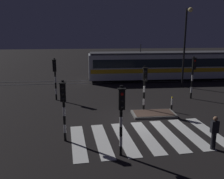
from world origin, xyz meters
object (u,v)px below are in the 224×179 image
Objects in this scene: traffic_light_corner_near_left at (64,102)px; traffic_light_corner_far_right at (193,71)px; traffic_light_corner_far_left at (55,73)px; traffic_light_kerb_mid_left at (121,111)px; bollard_island_edge at (172,104)px; pedestrian_waiting_at_kerb at (214,133)px; traffic_light_median_centre at (145,82)px; street_lamp_trackside_right at (186,39)px; tram at (162,65)px.

traffic_light_corner_far_right is (10.00, 7.43, 0.19)m from traffic_light_corner_near_left.
traffic_light_corner_far_right is (11.34, -0.71, 0.06)m from traffic_light_corner_far_left.
traffic_light_kerb_mid_left is 3.03× the size of bollard_island_edge.
traffic_light_corner_near_left is 1.92× the size of pedestrian_waiting_at_kerb.
traffic_light_median_centre is at bearing -148.27° from traffic_light_corner_far_right.
traffic_light_corner_far_left is 12.96m from street_lamp_trackside_right.
traffic_light_median_centre is 2.98× the size of bollard_island_edge.
pedestrian_waiting_at_kerb is at bearing -12.66° from traffic_light_corner_near_left.
traffic_light_corner_far_right is at bearing 51.87° from traffic_light_kerb_mid_left.
traffic_light_median_centre is at bearing -112.45° from tram.
street_lamp_trackside_right reaches higher than bollard_island_edge.
traffic_light_corner_near_left is at bearing 167.34° from pedestrian_waiting_at_kerb.
traffic_light_kerb_mid_left is at bearing -128.13° from traffic_light_corner_far_right.
street_lamp_trackside_right reaches higher than traffic_light_corner_far_left.
traffic_light_corner_far_right reaches higher than pedestrian_waiting_at_kerb.
traffic_light_corner_far_left reaches higher than traffic_light_kerb_mid_left.
traffic_light_corner_far_left is at bearing -163.94° from street_lamp_trackside_right.
traffic_light_corner_far_right is 3.22× the size of bollard_island_edge.
traffic_light_median_centre is at bearing 173.26° from bollard_island_edge.
traffic_light_corner_far_left is at bearing 176.42° from traffic_light_corner_far_right.
traffic_light_kerb_mid_left is 0.44× the size of street_lamp_trackside_right.
pedestrian_waiting_at_kerb is at bearing -106.56° from traffic_light_corner_far_right.
traffic_light_corner_near_left is 8.51m from bollard_island_edge.
traffic_light_corner_near_left reaches higher than pedestrian_waiting_at_kerb.
traffic_light_corner_far_left reaches higher than traffic_light_median_centre.
traffic_light_corner_near_left is 0.92× the size of traffic_light_corner_far_right.
traffic_light_median_centre is at bearing 40.54° from traffic_light_corner_near_left.
traffic_light_corner_far_left is 3.13× the size of bollard_island_edge.
street_lamp_trackside_right is 0.46× the size of tram.
pedestrian_waiting_at_kerb is (-2.70, -9.07, -1.48)m from traffic_light_corner_far_right.
bollard_island_edge is (-2.51, -11.04, -1.19)m from tram.
street_lamp_trackside_right is 4.50× the size of pedestrian_waiting_at_kerb.
traffic_light_median_centre is 1.93× the size of pedestrian_waiting_at_kerb.
street_lamp_trackside_right is 9.31m from bollard_island_edge.
tram reaches higher than pedestrian_waiting_at_kerb.
traffic_light_median_centre reaches higher than pedestrian_waiting_at_kerb.
traffic_light_kerb_mid_left is at bearing -126.27° from bollard_island_edge.
pedestrian_waiting_at_kerb is at bearing -88.94° from bollard_island_edge.
traffic_light_corner_near_left is 12.46m from traffic_light_corner_far_right.
traffic_light_corner_far_right is 4.98m from street_lamp_trackside_right.
traffic_light_median_centre is 0.20× the size of tram.
traffic_light_corner_near_left is at bearing -80.68° from traffic_light_corner_far_left.
street_lamp_trackside_right is at bearing 51.80° from traffic_light_median_centre.
traffic_light_corner_far_right reaches higher than traffic_light_median_centre.
traffic_light_kerb_mid_left is 3.29m from traffic_light_corner_near_left.
street_lamp_trackside_right is at bearing -72.11° from tram.
traffic_light_corner_far_left is at bearing 112.00° from traffic_light_kerb_mid_left.
tram is at bearing 107.89° from street_lamp_trackside_right.
street_lamp_trackside_right is 4.92m from tram.
bollard_island_edge is at bearing -6.74° from traffic_light_median_centre.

